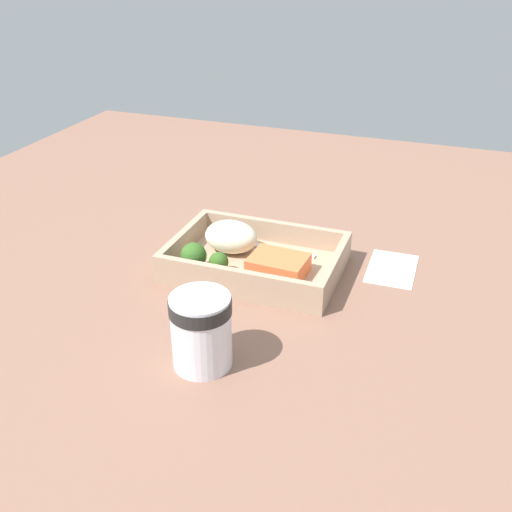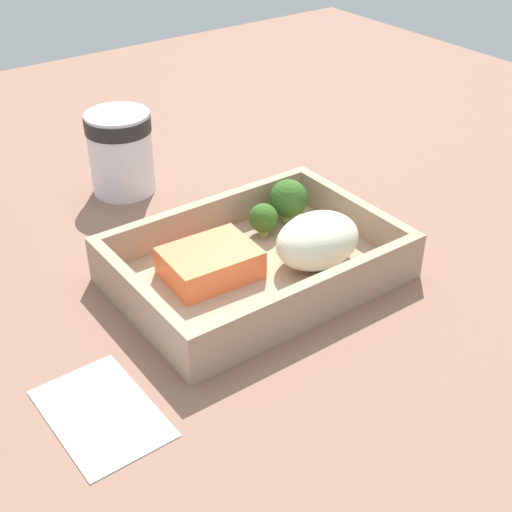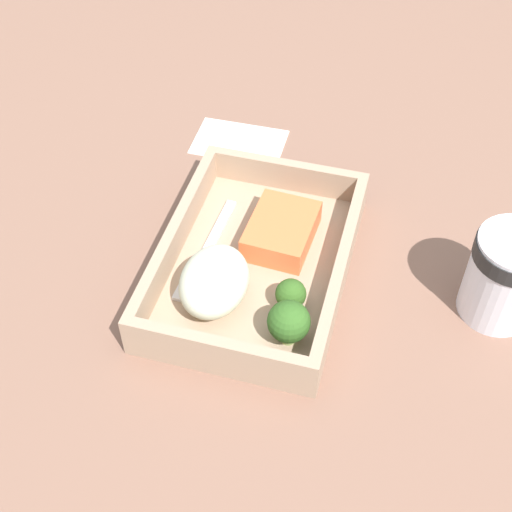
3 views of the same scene
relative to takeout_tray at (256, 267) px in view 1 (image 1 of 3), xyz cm
name	(u,v)px [view 1 (image 1 of 3)]	position (x,y,z in cm)	size (l,w,h in cm)	color
ground_plane	(256,275)	(0.00, 0.00, -1.60)	(160.00, 160.00, 2.00)	#805A4A
takeout_tray	(256,267)	(0.00, 0.00, 0.00)	(27.81, 19.56, 1.20)	tan
tray_rim	(256,254)	(0.00, 0.00, 2.50)	(27.81, 19.56, 3.80)	tan
salmon_fillet	(278,265)	(-4.43, 1.70, 2.09)	(9.04, 6.88, 2.97)	orange
mashed_potatoes	(231,237)	(5.62, -2.86, 3.36)	(9.25, 6.98, 5.51)	#E6E6C4
broccoli_floret_1	(194,256)	(8.63, 5.70, 3.36)	(4.28, 4.28, 5.01)	#809751
broccoli_floret_2	(219,262)	(4.59, 4.95, 2.61)	(3.20, 3.20, 3.68)	#88A75A
fork	(266,247)	(0.31, -5.78, 0.82)	(15.86, 2.36, 0.44)	silver
paper_cup	(201,327)	(-1.91, 25.52, 5.11)	(7.99, 7.99, 10.20)	silver
receipt_slip	(392,268)	(-21.35, -8.24, -0.48)	(7.76, 11.81, 0.24)	white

